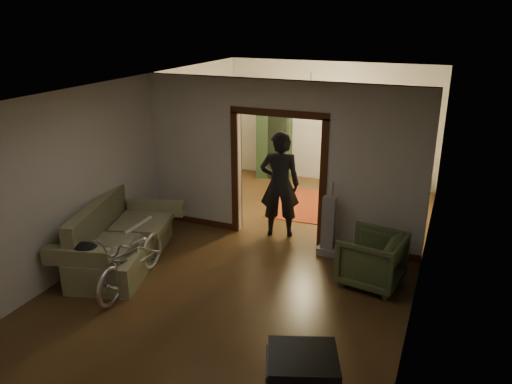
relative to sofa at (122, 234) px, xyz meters
The scene contains 23 objects.
floor 2.34m from the sofa, 30.46° to the left, with size 5.00×8.50×0.01m, color #3C2613.
ceiling 3.23m from the sofa, 30.46° to the left, with size 5.00×8.50×0.01m, color white.
wall_back 5.82m from the sofa, 70.02° to the left, with size 5.00×0.02×2.80m, color beige.
wall_left 1.56m from the sofa, 114.82° to the left, with size 0.02×8.50×2.80m, color beige.
wall_right 4.70m from the sofa, 14.51° to the left, with size 0.02×8.50×2.80m, color beige.
partition_wall 2.88m from the sofa, 44.12° to the left, with size 5.00×0.14×2.80m, color beige.
door_casing 2.80m from the sofa, 44.12° to the left, with size 1.74×0.20×2.32m, color #3C1C0D.
far_window 6.08m from the sofa, 63.58° to the left, with size 0.98×0.06×1.28m, color black.
chandelier 4.54m from the sofa, 61.74° to the left, with size 0.24×0.24×0.24m, color #FFE0A5.
light_switch 3.61m from the sofa, 31.26° to the left, with size 0.08×0.01×0.12m, color silver.
sofa is the anchor object (origin of this frame).
rolled_paper 0.32m from the sofa, 71.57° to the left, with size 0.09×0.09×0.73m, color beige.
jacket 0.93m from the sofa, 86.86° to the right, with size 0.44×0.33×0.13m, color black.
bicycle 0.80m from the sofa, 43.10° to the right, with size 0.60×1.73×0.91m, color silver.
armchair 3.91m from the sofa, 12.77° to the left, with size 0.85×0.87×0.79m, color #44522E.
crt_tv 4.48m from the sofa, 32.85° to the right, with size 0.61×0.54×0.52m, color black.
vacuum 3.35m from the sofa, 27.66° to the left, with size 0.31×0.25×1.02m, color gray.
person 2.82m from the sofa, 45.44° to the left, with size 0.70×0.46×1.93m, color black.
oriental_rug 4.17m from the sofa, 60.08° to the left, with size 1.44×1.89×0.01m, color maroon.
locker 5.18m from the sofa, 82.43° to the left, with size 0.80×0.44×1.60m, color #233822.
globe 5.37m from the sofa, 82.43° to the left, with size 0.30×0.30×0.30m, color #1E5972.
desk 5.70m from the sofa, 56.34° to the left, with size 1.08×0.61×0.80m, color #311D10.
desk_chair 4.95m from the sofa, 60.01° to the left, with size 0.43×0.43×0.96m, color #311D10.
Camera 1 is at (2.78, -7.03, 3.83)m, focal length 35.00 mm.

